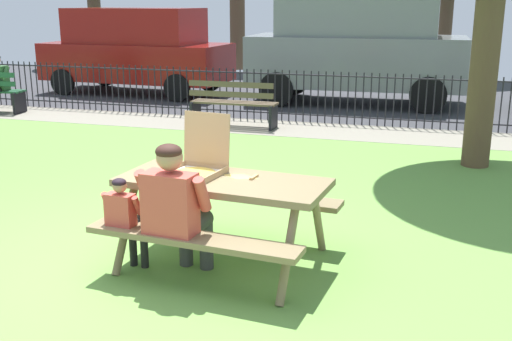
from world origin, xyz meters
name	(u,v)px	position (x,y,z in m)	size (l,w,h in m)	color
ground	(188,213)	(0.00, 1.49, -0.01)	(28.00, 10.98, 0.02)	#6B9E45
cobblestone_walkway	(291,129)	(0.00, 6.28, 0.00)	(28.00, 1.40, 0.01)	gray
street_asphalt	(334,94)	(0.00, 10.79, -0.01)	(28.00, 7.62, 0.01)	#38383D
picnic_table_foreground	(223,198)	(0.83, 0.34, 0.60)	(1.92, 1.63, 0.79)	olive
pizza_box_open	(198,163)	(0.56, 0.46, 0.87)	(0.53, 0.56, 0.52)	tan
pizza_slice_on_table	(243,176)	(0.98, 0.45, 0.78)	(0.28, 0.16, 0.02)	#F9D064
adult_at_table	(176,206)	(0.61, -0.14, 0.66)	(0.63, 0.61, 1.19)	#3B3B3B
child_at_table	(126,216)	(0.14, -0.13, 0.52)	(0.35, 0.35, 0.86)	black
iron_fence_streetside	(300,96)	(0.00, 6.98, 0.50)	(23.37, 0.03, 0.98)	black
park_bench_center	(233,105)	(-1.06, 6.14, 0.42)	(1.60, 0.46, 0.85)	brown
parked_car_far_left	(136,49)	(-4.75, 9.53, 1.10)	(4.69, 2.14, 2.08)	maroon
parked_car_left	(357,45)	(0.69, 9.53, 1.31)	(4.76, 2.19, 2.46)	gray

